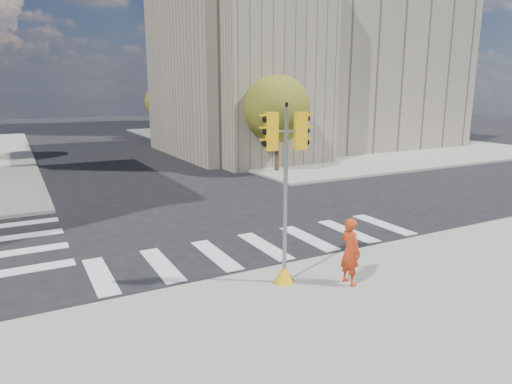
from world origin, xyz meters
TOP-DOWN VIEW (x-y plane):
  - ground at (0.00, 0.00)m, footprint 160.00×160.00m
  - sidewalk_far_right at (20.00, 26.00)m, footprint 28.00×40.00m
  - civic_building at (15.59, 19.12)m, footprint 26.00×16.00m
  - office_tower at (22.00, 42.00)m, footprint 20.00×18.00m
  - tree_re_near at (7.50, 10.00)m, footprint 4.20×4.20m
  - tree_re_mid at (7.50, 22.00)m, footprint 4.60×4.60m
  - tree_re_far at (7.50, 34.00)m, footprint 4.00×4.00m
  - lamp_near at (8.00, 14.00)m, footprint 0.35×0.18m
  - lamp_far at (8.00, 28.00)m, footprint 0.35×0.18m
  - traffic_signal at (-1.25, -5.15)m, footprint 1.08×0.56m
  - photographer at (0.24, -6.04)m, footprint 0.46×0.68m

SIDE VIEW (x-z plane):
  - ground at x=0.00m, z-range 0.00..0.00m
  - sidewalk_far_right at x=20.00m, z-range 0.00..0.15m
  - photographer at x=0.24m, z-range 0.15..1.97m
  - traffic_signal at x=-1.25m, z-range -0.20..4.57m
  - tree_re_far at x=7.50m, z-range 0.93..6.80m
  - tree_re_near at x=7.50m, z-range 0.97..7.13m
  - tree_re_mid at x=7.50m, z-range 1.02..7.68m
  - lamp_near at x=8.00m, z-range 0.52..8.63m
  - lamp_far at x=8.00m, z-range 0.52..8.63m
  - civic_building at x=15.59m, z-range -2.43..16.96m
  - office_tower at x=22.00m, z-range 0.00..30.00m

